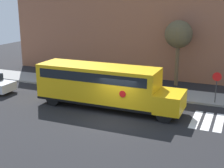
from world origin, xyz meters
name	(u,v)px	position (x,y,z in m)	size (l,w,h in m)	color
ground_plane	(115,119)	(0.00, 0.00, 0.00)	(60.00, 60.00, 0.00)	black
sidewalk_strip	(145,91)	(0.00, 6.50, 0.07)	(44.00, 3.00, 0.15)	gray
building_backdrop	(166,28)	(0.00, 13.00, 4.65)	(32.00, 4.00, 9.29)	#935B42
crosswalk_stripes	(219,123)	(6.18, 2.00, 0.00)	(3.30, 3.20, 0.01)	white
school_bus	(103,84)	(-1.64, 1.77, 1.70)	(10.22, 2.57, 2.95)	yellow
stop_sign	(216,84)	(5.57, 5.46, 1.56)	(0.63, 0.10, 2.39)	#38383A
tree_near_sidewalk	(179,35)	(1.90, 9.49, 4.42)	(2.35, 2.35, 5.67)	brown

